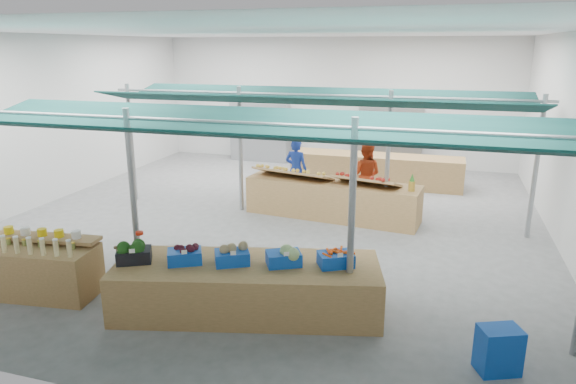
% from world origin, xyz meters
% --- Properties ---
extents(floor, '(13.00, 13.00, 0.00)m').
position_xyz_m(floor, '(0.00, 0.00, 0.00)').
color(floor, slate).
rests_on(floor, ground).
extents(hall, '(13.00, 13.00, 13.00)m').
position_xyz_m(hall, '(0.00, 1.44, 2.65)').
color(hall, silver).
rests_on(hall, ground).
extents(pole_grid, '(10.00, 4.60, 3.00)m').
position_xyz_m(pole_grid, '(0.75, -1.75, 1.81)').
color(pole_grid, gray).
rests_on(pole_grid, floor).
extents(awnings, '(9.50, 7.08, 0.30)m').
position_xyz_m(awnings, '(0.75, -1.75, 2.78)').
color(awnings, '#0A2B2B').
rests_on(awnings, pole_grid).
extents(back_shelving_left, '(2.00, 0.50, 2.00)m').
position_xyz_m(back_shelving_left, '(-2.50, 6.00, 1.00)').
color(back_shelving_left, '#B23F33').
rests_on(back_shelving_left, floor).
extents(back_shelving_right, '(2.00, 0.50, 2.00)m').
position_xyz_m(back_shelving_right, '(2.00, 6.00, 1.00)').
color(back_shelving_right, '#B23F33').
rests_on(back_shelving_right, floor).
extents(bottle_shelf, '(1.91, 1.30, 1.09)m').
position_xyz_m(bottle_shelf, '(-2.43, -4.60, 0.44)').
color(bottle_shelf, olive).
rests_on(bottle_shelf, floor).
extents(veg_counter, '(4.16, 2.25, 0.77)m').
position_xyz_m(veg_counter, '(0.98, -4.16, 0.38)').
color(veg_counter, olive).
rests_on(veg_counter, floor).
extents(fruit_counter, '(4.14, 1.41, 0.87)m').
position_xyz_m(fruit_counter, '(1.25, 0.59, 0.43)').
color(fruit_counter, olive).
rests_on(fruit_counter, floor).
extents(far_counter, '(4.90, 1.00, 0.88)m').
position_xyz_m(far_counter, '(1.83, 3.87, 0.44)').
color(far_counter, olive).
rests_on(far_counter, floor).
extents(crate_stack, '(0.59, 0.52, 0.60)m').
position_xyz_m(crate_stack, '(4.49, -4.69, 0.30)').
color(crate_stack, '#114ABA').
rests_on(crate_stack, floor).
extents(vendor_left, '(0.63, 0.45, 1.62)m').
position_xyz_m(vendor_left, '(0.05, 1.69, 0.81)').
color(vendor_left, navy).
rests_on(vendor_left, floor).
extents(vendor_right, '(0.85, 0.70, 1.62)m').
position_xyz_m(vendor_right, '(1.85, 1.69, 0.81)').
color(vendor_right, '#9C2F13').
rests_on(vendor_right, floor).
extents(crate_broccoli, '(0.61, 0.55, 0.35)m').
position_xyz_m(crate_broccoli, '(-0.67, -4.58, 0.93)').
color(crate_broccoli, black).
rests_on(crate_broccoli, veg_counter).
extents(crate_beets, '(0.61, 0.55, 0.29)m').
position_xyz_m(crate_beets, '(0.07, -4.39, 0.90)').
color(crate_beets, '#114ABA').
rests_on(crate_beets, veg_counter).
extents(crate_celeriac, '(0.61, 0.55, 0.31)m').
position_xyz_m(crate_celeriac, '(0.77, -4.22, 0.91)').
color(crate_celeriac, '#114ABA').
rests_on(crate_celeriac, veg_counter).
extents(crate_cabbage, '(0.61, 0.55, 0.35)m').
position_xyz_m(crate_cabbage, '(1.51, -4.03, 0.93)').
color(crate_cabbage, '#114ABA').
rests_on(crate_cabbage, veg_counter).
extents(crate_carrots, '(0.61, 0.55, 0.29)m').
position_xyz_m(crate_carrots, '(2.26, -3.84, 0.88)').
color(crate_carrots, '#114ABA').
rests_on(crate_carrots, veg_counter).
extents(sparrow, '(0.12, 0.09, 0.11)m').
position_xyz_m(sparrow, '(-0.81, -4.75, 1.02)').
color(sparrow, brown).
rests_on(sparrow, crate_broccoli).
extents(pole_ribbon, '(0.12, 0.12, 0.28)m').
position_xyz_m(pole_ribbon, '(-0.77, -4.26, 1.08)').
color(pole_ribbon, red).
rests_on(pole_ribbon, pole_grid).
extents(apple_heap_yellow, '(2.01, 1.10, 0.27)m').
position_xyz_m(apple_heap_yellow, '(0.28, 0.60, 1.03)').
color(apple_heap_yellow, '#997247').
rests_on(apple_heap_yellow, fruit_counter).
extents(apple_heap_red, '(1.62, 1.01, 0.27)m').
position_xyz_m(apple_heap_red, '(2.06, 0.40, 1.03)').
color(apple_heap_red, '#997247').
rests_on(apple_heap_red, fruit_counter).
extents(pineapple, '(0.14, 0.14, 0.39)m').
position_xyz_m(pineapple, '(3.07, 0.29, 1.05)').
color(pineapple, '#8C6019').
rests_on(pineapple, fruit_counter).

